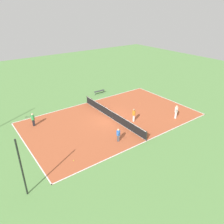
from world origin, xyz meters
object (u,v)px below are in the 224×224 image
at_px(bench, 99,91).
at_px(player_far_white, 176,111).
at_px(player_center_orange, 134,114).
at_px(player_near_blue, 118,134).
at_px(fence_post_back_left, 22,168).
at_px(tennis_net, 112,115).
at_px(tennis_ball_midcourt, 74,160).
at_px(player_far_green, 33,119).
at_px(tennis_ball_right_alley, 140,103).

distance_m(bench, player_far_white, 12.54).
bearing_deg(player_center_orange, player_near_blue, -19.63).
bearing_deg(fence_post_back_left, player_far_white, -85.76).
height_order(tennis_net, player_far_white, player_far_white).
xyz_separation_m(bench, tennis_ball_midcourt, (-12.19, 10.67, -0.33)).
relative_size(player_center_orange, player_far_white, 0.97).
height_order(player_near_blue, tennis_ball_midcourt, player_near_blue).
height_order(player_far_white, fence_post_back_left, fence_post_back_left).
bearing_deg(player_near_blue, tennis_ball_midcourt, -61.57).
distance_m(tennis_net, player_near_blue, 4.84).
relative_size(bench, player_near_blue, 1.28).
distance_m(bench, fence_post_back_left, 20.33).
xyz_separation_m(player_far_green, fence_post_back_left, (-9.54, 3.66, 1.44)).
bearing_deg(player_center_orange, tennis_ball_midcourt, -34.07).
height_order(player_far_green, tennis_ball_right_alley, player_far_green).
bearing_deg(bench, player_far_white, 103.26).
xyz_separation_m(player_far_green, player_far_white, (-8.21, -14.27, 0.08)).
height_order(tennis_net, tennis_ball_right_alley, tennis_net).
xyz_separation_m(player_center_orange, fence_post_back_left, (-3.71, 13.38, 1.40)).
relative_size(player_near_blue, fence_post_back_left, 0.30).
bearing_deg(fence_post_back_left, player_far_green, -20.98).
bearing_deg(fence_post_back_left, player_near_blue, -81.03).
bearing_deg(bench, player_far_green, 19.27).
distance_m(player_far_green, fence_post_back_left, 10.32).
distance_m(player_center_orange, tennis_ball_right_alley, 5.32).
relative_size(tennis_net, tennis_ball_right_alley, 171.96).
xyz_separation_m(player_center_orange, tennis_ball_midcourt, (-2.38, 8.99, -0.87)).
height_order(player_far_green, fence_post_back_left, fence_post_back_left).
distance_m(player_center_orange, player_far_green, 11.33).
xyz_separation_m(player_far_green, player_near_blue, (-8.06, -5.74, -0.08)).
bearing_deg(fence_post_back_left, player_center_orange, -74.50).
xyz_separation_m(player_far_white, fence_post_back_left, (-1.33, 17.93, 1.36)).
xyz_separation_m(tennis_net, player_far_white, (-4.38, -6.19, 0.41)).
xyz_separation_m(tennis_ball_midcourt, fence_post_back_left, (-1.33, 4.39, 2.27)).
bearing_deg(tennis_ball_right_alley, player_near_blue, 124.57).
xyz_separation_m(tennis_ball_right_alley, tennis_ball_midcourt, (-5.69, 13.06, 0.00)).
xyz_separation_m(tennis_net, bench, (7.81, -3.32, -0.16)).
bearing_deg(player_far_white, fence_post_back_left, -35.36).
distance_m(bench, player_far_green, 12.08).
relative_size(tennis_net, player_far_green, 7.66).
bearing_deg(player_near_blue, tennis_ball_right_alley, 151.30).
distance_m(bench, tennis_ball_midcourt, 16.20).
relative_size(player_center_orange, fence_post_back_left, 0.34).
distance_m(player_far_green, player_near_blue, 9.89).
xyz_separation_m(tennis_net, tennis_ball_midcourt, (-4.38, 7.35, -0.50)).
distance_m(player_near_blue, tennis_ball_right_alley, 9.80).
relative_size(tennis_net, player_near_blue, 8.36).
bearing_deg(tennis_ball_midcourt, bench, -41.20).
bearing_deg(tennis_ball_midcourt, player_far_white, -90.02).
relative_size(tennis_net, fence_post_back_left, 2.51).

